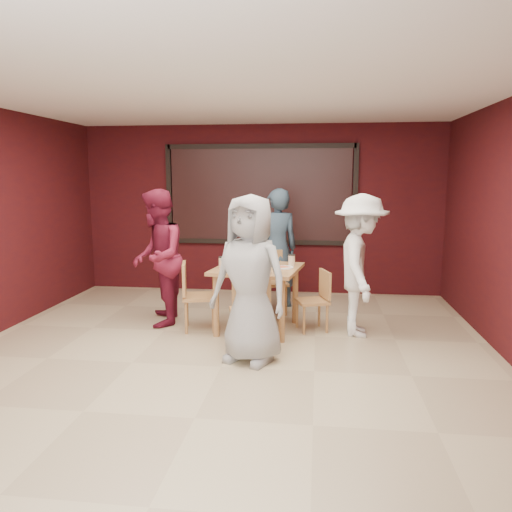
# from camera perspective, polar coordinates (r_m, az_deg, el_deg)

# --- Properties ---
(floor) EXTENTS (7.00, 7.00, 0.00)m
(floor) POSITION_cam_1_polar(r_m,az_deg,el_deg) (5.31, -4.00, -12.52)
(floor) COLOR #C8B58A
(floor) RESTS_ON ground
(window_blinds) EXTENTS (3.00, 0.02, 1.50)m
(window_blinds) POSITION_cam_1_polar(r_m,az_deg,el_deg) (8.35, 0.46, 7.02)
(window_blinds) COLOR black
(dining_table) EXTENTS (1.17, 1.17, 0.97)m
(dining_table) POSITION_cam_1_polar(r_m,az_deg,el_deg) (6.33, 0.16, -2.22)
(dining_table) COLOR #B07A48
(dining_table) RESTS_ON floor
(chair_front) EXTENTS (0.52, 0.52, 0.88)m
(chair_front) POSITION_cam_1_polar(r_m,az_deg,el_deg) (5.59, -0.66, -6.00)
(chair_front) COLOR #A1663E
(chair_front) RESTS_ON floor
(chair_back) EXTENTS (0.55, 0.55, 0.89)m
(chair_back) POSITION_cam_1_polar(r_m,az_deg,el_deg) (7.21, 1.59, -2.50)
(chair_back) COLOR #A1663E
(chair_back) RESTS_ON floor
(chair_left) EXTENTS (0.51, 0.51, 0.88)m
(chair_left) POSITION_cam_1_polar(r_m,az_deg,el_deg) (6.41, -7.13, -4.11)
(chair_left) COLOR #A1663E
(chair_left) RESTS_ON floor
(chair_right) EXTENTS (0.47, 0.47, 0.77)m
(chair_right) POSITION_cam_1_polar(r_m,az_deg,el_deg) (6.41, 6.99, -4.65)
(chair_right) COLOR #A1663E
(chair_right) RESTS_ON floor
(diner_front) EXTENTS (1.01, 0.84, 1.78)m
(diner_front) POSITION_cam_1_polar(r_m,az_deg,el_deg) (5.22, -0.69, -2.68)
(diner_front) COLOR #A1A1A1
(diner_front) RESTS_ON floor
(diner_back) EXTENTS (0.76, 0.63, 1.78)m
(diner_back) POSITION_cam_1_polar(r_m,az_deg,el_deg) (7.44, 2.39, 0.88)
(diner_back) COLOR #33485B
(diner_back) RESTS_ON floor
(diner_left) EXTENTS (0.86, 1.00, 1.79)m
(diner_left) POSITION_cam_1_polar(r_m,az_deg,el_deg) (6.67, -11.20, -0.19)
(diner_left) COLOR maroon
(diner_left) RESTS_ON floor
(diner_right) EXTENTS (0.67, 1.14, 1.75)m
(diner_right) POSITION_cam_1_polar(r_m,az_deg,el_deg) (6.24, 11.86, -1.06)
(diner_right) COLOR white
(diner_right) RESTS_ON floor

